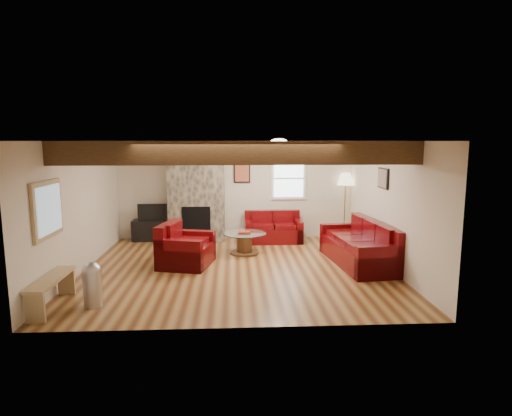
{
  "coord_description": "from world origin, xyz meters",
  "views": [
    {
      "loc": [
        -0.07,
        -8.22,
        2.5
      ],
      "look_at": [
        0.39,
        0.4,
        1.14
      ],
      "focal_mm": 30.0,
      "sensor_mm": 36.0,
      "label": 1
    }
  ],
  "objects_px": {
    "armchair_red": "(186,244)",
    "television": "(153,212)",
    "coffee_table": "(244,243)",
    "floor_lamp": "(346,183)",
    "loveseat": "(273,227)",
    "tv_cabinet": "(154,230)",
    "sofa_three": "(359,243)"
  },
  "relations": [
    {
      "from": "sofa_three",
      "to": "armchair_red",
      "type": "bearing_deg",
      "value": -97.02
    },
    {
      "from": "loveseat",
      "to": "television",
      "type": "distance_m",
      "value": 3.05
    },
    {
      "from": "tv_cabinet",
      "to": "loveseat",
      "type": "bearing_deg",
      "value": -5.68
    },
    {
      "from": "television",
      "to": "coffee_table",
      "type": "bearing_deg",
      "value": -32.16
    },
    {
      "from": "coffee_table",
      "to": "tv_cabinet",
      "type": "distance_m",
      "value": 2.68
    },
    {
      "from": "armchair_red",
      "to": "coffee_table",
      "type": "bearing_deg",
      "value": -41.29
    },
    {
      "from": "loveseat",
      "to": "television",
      "type": "bearing_deg",
      "value": 174.16
    },
    {
      "from": "armchair_red",
      "to": "coffee_table",
      "type": "height_order",
      "value": "armchair_red"
    },
    {
      "from": "armchair_red",
      "to": "coffee_table",
      "type": "relative_size",
      "value": 1.11
    },
    {
      "from": "armchair_red",
      "to": "floor_lamp",
      "type": "bearing_deg",
      "value": -45.75
    },
    {
      "from": "sofa_three",
      "to": "loveseat",
      "type": "height_order",
      "value": "sofa_three"
    },
    {
      "from": "loveseat",
      "to": "tv_cabinet",
      "type": "bearing_deg",
      "value": 174.16
    },
    {
      "from": "sofa_three",
      "to": "armchair_red",
      "type": "distance_m",
      "value": 3.52
    },
    {
      "from": "loveseat",
      "to": "armchair_red",
      "type": "xyz_separation_m",
      "value": [
        -1.95,
        -1.98,
        0.06
      ]
    },
    {
      "from": "armchair_red",
      "to": "tv_cabinet",
      "type": "height_order",
      "value": "armchair_red"
    },
    {
      "from": "sofa_three",
      "to": "floor_lamp",
      "type": "height_order",
      "value": "floor_lamp"
    },
    {
      "from": "floor_lamp",
      "to": "armchair_red",
      "type": "bearing_deg",
      "value": -149.1
    },
    {
      "from": "loveseat",
      "to": "armchair_red",
      "type": "height_order",
      "value": "armchair_red"
    },
    {
      "from": "armchair_red",
      "to": "television",
      "type": "relative_size",
      "value": 1.45
    },
    {
      "from": "sofa_three",
      "to": "floor_lamp",
      "type": "xyz_separation_m",
      "value": [
        0.32,
        2.37,
        1.01
      ]
    },
    {
      "from": "sofa_three",
      "to": "television",
      "type": "distance_m",
      "value": 5.16
    },
    {
      "from": "sofa_three",
      "to": "floor_lamp",
      "type": "bearing_deg",
      "value": 166.51
    },
    {
      "from": "loveseat",
      "to": "tv_cabinet",
      "type": "height_order",
      "value": "loveseat"
    },
    {
      "from": "tv_cabinet",
      "to": "television",
      "type": "xyz_separation_m",
      "value": [
        0.0,
        0.0,
        0.47
      ]
    },
    {
      "from": "sofa_three",
      "to": "tv_cabinet",
      "type": "bearing_deg",
      "value": -122.97
    },
    {
      "from": "armchair_red",
      "to": "television",
      "type": "height_order",
      "value": "television"
    },
    {
      "from": "sofa_three",
      "to": "loveseat",
      "type": "xyz_separation_m",
      "value": [
        -1.57,
        2.05,
        -0.06
      ]
    },
    {
      "from": "loveseat",
      "to": "floor_lamp",
      "type": "relative_size",
      "value": 0.83
    },
    {
      "from": "armchair_red",
      "to": "floor_lamp",
      "type": "distance_m",
      "value": 4.58
    },
    {
      "from": "floor_lamp",
      "to": "coffee_table",
      "type": "bearing_deg",
      "value": -151.28
    },
    {
      "from": "loveseat",
      "to": "tv_cabinet",
      "type": "relative_size",
      "value": 1.35
    },
    {
      "from": "sofa_three",
      "to": "television",
      "type": "xyz_separation_m",
      "value": [
        -4.58,
        2.35,
        0.3
      ]
    }
  ]
}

